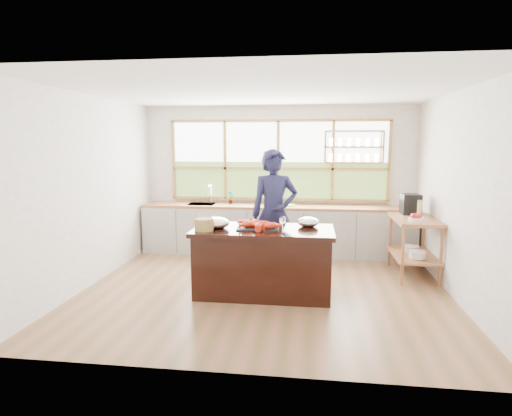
% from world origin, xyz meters
% --- Properties ---
extents(ground_plane, '(5.00, 5.00, 0.00)m').
position_xyz_m(ground_plane, '(0.00, 0.00, 0.00)').
color(ground_plane, '#935D42').
extents(room_shell, '(5.02, 4.52, 2.71)m').
position_xyz_m(room_shell, '(0.02, 0.51, 1.75)').
color(room_shell, white).
rests_on(room_shell, ground_plane).
extents(back_counter, '(4.90, 0.63, 0.90)m').
position_xyz_m(back_counter, '(-0.02, 1.94, 0.45)').
color(back_counter, beige).
rests_on(back_counter, ground_plane).
extents(right_shelf_unit, '(0.62, 1.10, 0.90)m').
position_xyz_m(right_shelf_unit, '(2.19, 0.89, 0.60)').
color(right_shelf_unit, brown).
rests_on(right_shelf_unit, ground_plane).
extents(island, '(1.85, 0.90, 0.90)m').
position_xyz_m(island, '(0.00, -0.20, 0.45)').
color(island, black).
rests_on(island, ground_plane).
extents(cook, '(0.80, 0.63, 1.94)m').
position_xyz_m(cook, '(0.08, 0.58, 0.97)').
color(cook, '#181938').
rests_on(cook, ground_plane).
extents(potted_plant, '(0.15, 0.12, 0.25)m').
position_xyz_m(potted_plant, '(-0.87, 2.00, 1.03)').
color(potted_plant, slate).
rests_on(potted_plant, back_counter).
extents(cutting_board, '(0.42, 0.33, 0.01)m').
position_xyz_m(cutting_board, '(0.12, 1.94, 0.91)').
color(cutting_board, '#68B345').
rests_on(cutting_board, back_counter).
extents(espresso_machine, '(0.29, 0.31, 0.32)m').
position_xyz_m(espresso_machine, '(2.19, 1.25, 1.06)').
color(espresso_machine, black).
rests_on(espresso_machine, right_shelf_unit).
extents(wine_bottle, '(0.08, 0.08, 0.27)m').
position_xyz_m(wine_bottle, '(2.24, 0.88, 1.04)').
color(wine_bottle, '#A6AC52').
rests_on(wine_bottle, right_shelf_unit).
extents(fruit_bowl, '(0.22, 0.22, 0.11)m').
position_xyz_m(fruit_bowl, '(2.14, 0.64, 0.95)').
color(fruit_bowl, silver).
rests_on(fruit_bowl, right_shelf_unit).
extents(slate_board, '(0.57, 0.43, 0.02)m').
position_xyz_m(slate_board, '(-0.07, -0.20, 0.91)').
color(slate_board, black).
rests_on(slate_board, island).
extents(lobster_pile, '(0.55, 0.48, 0.08)m').
position_xyz_m(lobster_pile, '(-0.08, -0.21, 0.96)').
color(lobster_pile, red).
rests_on(lobster_pile, slate_board).
extents(mixing_bowl_left, '(0.32, 0.32, 0.16)m').
position_xyz_m(mixing_bowl_left, '(-0.62, -0.24, 0.97)').
color(mixing_bowl_left, silver).
rests_on(mixing_bowl_left, island).
extents(mixing_bowl_right, '(0.29, 0.29, 0.14)m').
position_xyz_m(mixing_bowl_right, '(0.59, 0.02, 0.96)').
color(mixing_bowl_right, silver).
rests_on(mixing_bowl_right, island).
extents(wine_glass, '(0.08, 0.08, 0.22)m').
position_xyz_m(wine_glass, '(0.27, -0.48, 1.06)').
color(wine_glass, white).
rests_on(wine_glass, island).
extents(wicker_basket, '(0.24, 0.24, 0.16)m').
position_xyz_m(wicker_basket, '(-0.75, -0.42, 0.98)').
color(wicker_basket, '#A37E49').
rests_on(wicker_basket, island).
extents(parchment_roll, '(0.09, 0.30, 0.08)m').
position_xyz_m(parchment_roll, '(-0.78, 0.06, 0.94)').
color(parchment_roll, white).
rests_on(parchment_roll, island).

